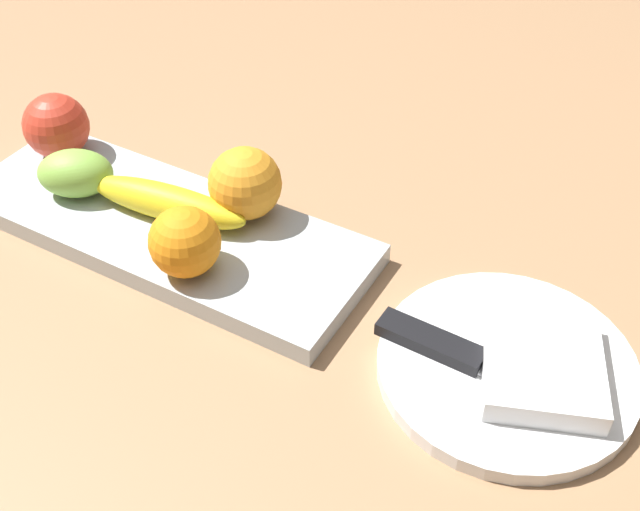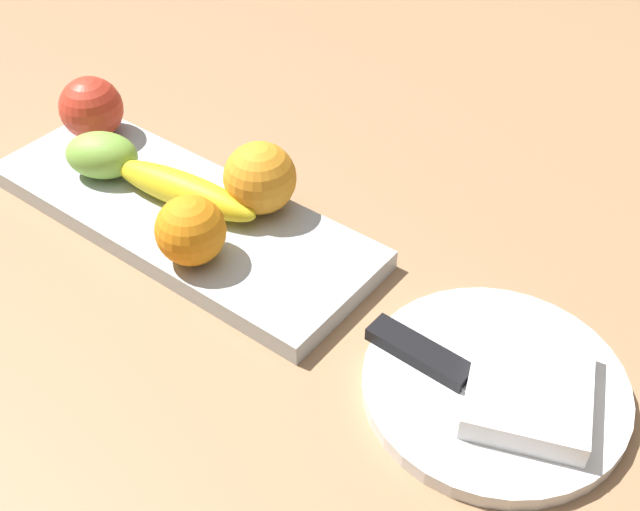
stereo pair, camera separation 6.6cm
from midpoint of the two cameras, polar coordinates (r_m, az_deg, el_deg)
name	(u,v)px [view 2 (the right image)]	position (r m, az deg, el deg)	size (l,w,h in m)	color
ground_plane	(165,228)	(0.78, -8.76, 1.84)	(2.40, 2.40, 0.00)	#9B724F
fruit_tray	(180,215)	(0.78, -7.67, 2.84)	(0.41, 0.15, 0.02)	#B1BBC1
apple	(91,108)	(0.87, -14.11, 10.21)	(0.07, 0.07, 0.07)	red
banana	(184,190)	(0.76, -7.39, 4.60)	(0.16, 0.03, 0.03)	yellow
orange_near_apple	(260,178)	(0.74, -1.81, 5.52)	(0.07, 0.07, 0.07)	orange
orange_near_banana	(191,230)	(0.69, -6.64, 1.70)	(0.06, 0.06, 0.06)	orange
grape_bunch	(102,155)	(0.81, -13.26, 6.98)	(0.07, 0.05, 0.05)	#84BC47
dinner_plate	(495,386)	(0.65, 15.44, -9.25)	(0.21, 0.21, 0.01)	white
folded_napkin	(529,388)	(0.63, 17.85, -9.26)	(0.09, 0.11, 0.02)	white
knife	(436,362)	(0.64, 11.39, -7.67)	(0.18, 0.03, 0.01)	silver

